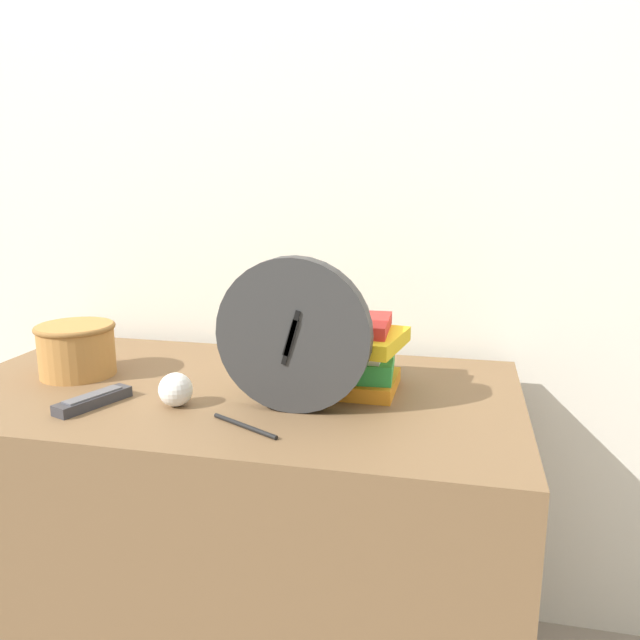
{
  "coord_description": "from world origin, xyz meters",
  "views": [
    {
      "loc": [
        0.45,
        -0.82,
        1.13
      ],
      "look_at": [
        0.19,
        0.29,
        0.87
      ],
      "focal_mm": 35.0,
      "sensor_mm": 36.0,
      "label": 1
    }
  ],
  "objects_px": {
    "tv_remote": "(93,400)",
    "crumpled_paper_ball": "(176,390)",
    "desk_clock": "(293,336)",
    "pen": "(245,426)",
    "basket": "(76,347)",
    "book_stack": "(342,352)"
  },
  "relations": [
    {
      "from": "tv_remote",
      "to": "crumpled_paper_ball",
      "type": "height_order",
      "value": "crumpled_paper_ball"
    },
    {
      "from": "desk_clock",
      "to": "crumpled_paper_ball",
      "type": "height_order",
      "value": "desk_clock"
    },
    {
      "from": "desk_clock",
      "to": "pen",
      "type": "relative_size",
      "value": 2.05
    },
    {
      "from": "desk_clock",
      "to": "pen",
      "type": "xyz_separation_m",
      "value": [
        -0.06,
        -0.1,
        -0.14
      ]
    },
    {
      "from": "basket",
      "to": "pen",
      "type": "bearing_deg",
      "value": -24.16
    },
    {
      "from": "basket",
      "to": "tv_remote",
      "type": "distance_m",
      "value": 0.22
    },
    {
      "from": "crumpled_paper_ball",
      "to": "pen",
      "type": "relative_size",
      "value": 0.46
    },
    {
      "from": "crumpled_paper_ball",
      "to": "book_stack",
      "type": "bearing_deg",
      "value": 30.9
    },
    {
      "from": "basket",
      "to": "desk_clock",
      "type": "bearing_deg",
      "value": -11.32
    },
    {
      "from": "basket",
      "to": "crumpled_paper_ball",
      "type": "relative_size",
      "value": 2.63
    },
    {
      "from": "tv_remote",
      "to": "crumpled_paper_ball",
      "type": "distance_m",
      "value": 0.16
    },
    {
      "from": "book_stack",
      "to": "tv_remote",
      "type": "distance_m",
      "value": 0.48
    },
    {
      "from": "crumpled_paper_ball",
      "to": "basket",
      "type": "bearing_deg",
      "value": 156.16
    },
    {
      "from": "book_stack",
      "to": "tv_remote",
      "type": "height_order",
      "value": "book_stack"
    },
    {
      "from": "pen",
      "to": "desk_clock",
      "type": "bearing_deg",
      "value": 59.09
    },
    {
      "from": "book_stack",
      "to": "tv_remote",
      "type": "bearing_deg",
      "value": -154.89
    },
    {
      "from": "tv_remote",
      "to": "book_stack",
      "type": "bearing_deg",
      "value": 25.11
    },
    {
      "from": "basket",
      "to": "pen",
      "type": "height_order",
      "value": "basket"
    },
    {
      "from": "basket",
      "to": "pen",
      "type": "distance_m",
      "value": 0.5
    },
    {
      "from": "book_stack",
      "to": "crumpled_paper_ball",
      "type": "height_order",
      "value": "book_stack"
    },
    {
      "from": "desk_clock",
      "to": "book_stack",
      "type": "bearing_deg",
      "value": 66.82
    },
    {
      "from": "book_stack",
      "to": "crumpled_paper_ball",
      "type": "bearing_deg",
      "value": -149.1
    }
  ]
}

